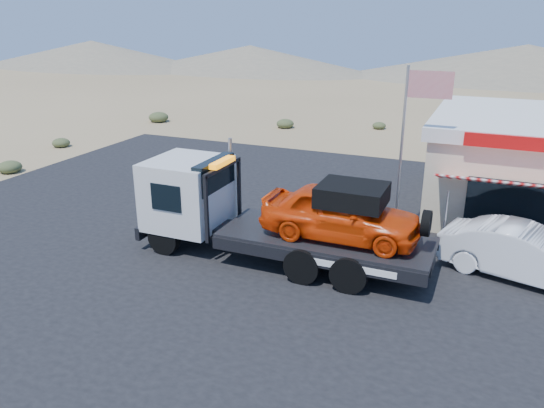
% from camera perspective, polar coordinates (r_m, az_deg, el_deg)
% --- Properties ---
extents(ground, '(120.00, 120.00, 0.00)m').
position_cam_1_polar(ground, '(17.60, -5.10, -5.99)').
color(ground, '#8A734E').
rests_on(ground, ground).
extents(asphalt_lot, '(32.00, 24.00, 0.02)m').
position_cam_1_polar(asphalt_lot, '(19.38, 4.32, -3.42)').
color(asphalt_lot, black).
rests_on(asphalt_lot, ground).
extents(tow_truck, '(9.45, 2.80, 3.16)m').
position_cam_1_polar(tow_truck, '(16.95, 0.23, -0.70)').
color(tow_truck, black).
rests_on(tow_truck, asphalt_lot).
extents(white_sedan, '(5.17, 2.86, 1.61)m').
position_cam_1_polar(white_sedan, '(17.74, 25.53, -4.83)').
color(white_sedan, white).
rests_on(white_sedan, asphalt_lot).
extents(flagpole, '(1.55, 0.10, 6.00)m').
position_cam_1_polar(flagpole, '(19.00, 14.58, 7.42)').
color(flagpole, '#99999E').
rests_on(flagpole, asphalt_lot).
extents(desert_scrub, '(23.08, 30.96, 0.78)m').
position_cam_1_polar(desert_scrub, '(33.51, -16.34, 6.40)').
color(desert_scrub, '#394424').
rests_on(desert_scrub, ground).
extents(distant_hills, '(126.00, 48.00, 4.20)m').
position_cam_1_polar(distant_hills, '(71.43, 9.20, 14.96)').
color(distant_hills, '#726B59').
rests_on(distant_hills, ground).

